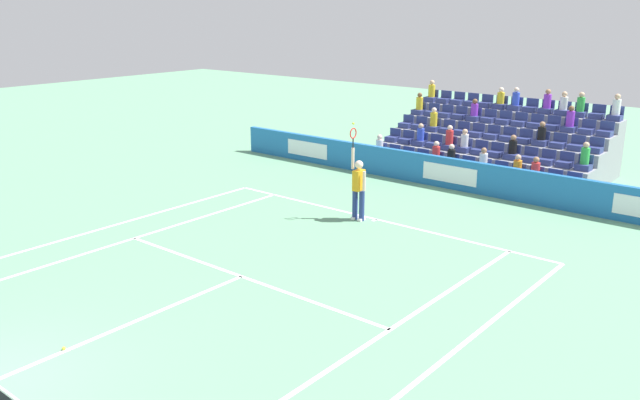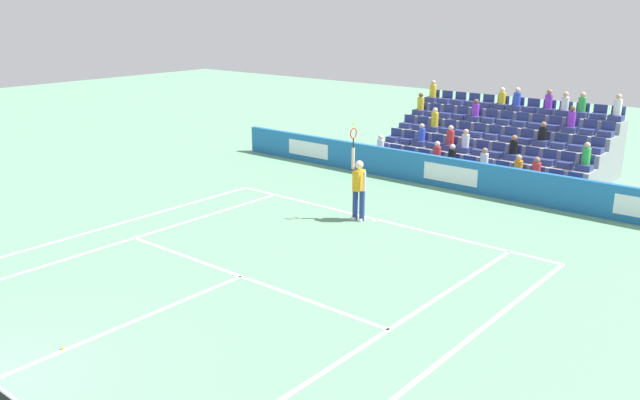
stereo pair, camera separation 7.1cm
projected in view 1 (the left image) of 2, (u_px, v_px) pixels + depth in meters
The scene contains 12 objects.
line_baseline at pixel (377, 219), 19.40m from camera, with size 10.97×0.10×0.01m, color white.
line_service at pixel (241, 276), 15.33m from camera, with size 8.23×0.10×0.01m, color white.
line_centre_service at pixel (123, 326), 12.95m from camera, with size 0.10×6.40×0.01m, color white.
line_singles_sideline_left at pixel (120, 243), 17.49m from camera, with size 0.10×11.89×0.01m, color white.
line_singles_sideline_right at pixel (377, 338), 12.49m from camera, with size 0.10×11.89×0.01m, color white.
line_doubles_sideline_left at pixel (91, 232), 18.32m from camera, with size 0.10×11.89×0.01m, color white.
line_doubles_sideline_right at pixel (441, 362), 11.65m from camera, with size 0.10×11.89×0.01m, color white.
line_centre_mark at pixel (375, 220), 19.32m from camera, with size 0.10×0.20×0.01m, color white.
sponsor_barrier at pixel (451, 173), 22.52m from camera, with size 19.02×0.22×1.06m.
tennis_player at pixel (358, 187), 19.08m from camera, with size 0.53×0.36×2.85m.
stadium_stand at pixel (497, 148), 25.08m from camera, with size 8.06×4.75×3.04m.
loose_tennis_ball at pixel (64, 348), 12.06m from camera, with size 0.07×0.07×0.07m, color #D1E533.
Camera 1 is at (-10.41, 3.42, 6.05)m, focal length 37.19 mm.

